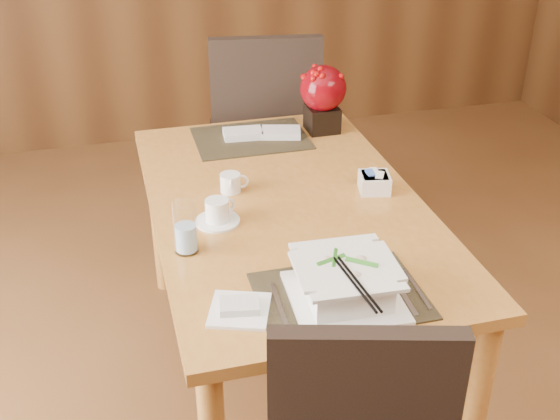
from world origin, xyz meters
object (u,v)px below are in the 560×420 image
object	(u,v)px
dining_table	(287,227)
coffee_cup	(217,213)
soup_setting	(345,283)
bread_plate	(240,310)
creamer_jug	(230,183)
sugar_caddy	(374,183)
far_chair	(264,130)
berry_decor	(323,94)
water_glass	(185,227)

from	to	relation	value
dining_table	coffee_cup	bearing A→B (deg)	-163.98
soup_setting	bread_plate	xyz separation A→B (m)	(-0.28, 0.03, -0.05)
bread_plate	soup_setting	bearing A→B (deg)	-5.43
creamer_jug	sugar_caddy	xyz separation A→B (m)	(0.48, -0.12, -0.00)
coffee_cup	creamer_jug	size ratio (longest dim) A/B	1.56
soup_setting	far_chair	world-z (taller)	far_chair
bread_plate	far_chair	bearing A→B (deg)	73.93
coffee_cup	berry_decor	size ratio (longest dim) A/B	0.52
coffee_cup	bread_plate	bearing A→B (deg)	-93.41
soup_setting	creamer_jug	size ratio (longest dim) A/B	3.35
water_glass	soup_setting	bearing A→B (deg)	-43.68
creamer_jug	dining_table	bearing A→B (deg)	-30.43
creamer_jug	bread_plate	bearing A→B (deg)	-92.78
coffee_cup	sugar_caddy	distance (m)	0.57
dining_table	far_chair	world-z (taller)	far_chair
water_glass	sugar_caddy	bearing A→B (deg)	17.83
bread_plate	berry_decor	bearing A→B (deg)	62.25
sugar_caddy	berry_decor	distance (m)	0.57
dining_table	berry_decor	size ratio (longest dim) A/B	5.42
berry_decor	soup_setting	bearing A→B (deg)	-104.80
berry_decor	bread_plate	bearing A→B (deg)	-117.75
dining_table	bread_plate	size ratio (longest dim) A/B	9.67
coffee_cup	water_glass	xyz separation A→B (m)	(-0.12, -0.14, 0.05)
bread_plate	far_chair	distance (m)	1.55
creamer_jug	far_chair	world-z (taller)	far_chair
far_chair	creamer_jug	bearing A→B (deg)	77.84
water_glass	coffee_cup	bearing A→B (deg)	50.12
berry_decor	bread_plate	size ratio (longest dim) A/B	1.78
water_glass	bread_plate	xyz separation A→B (m)	(0.09, -0.33, -0.08)
soup_setting	water_glass	distance (m)	0.52
sugar_caddy	berry_decor	bearing A→B (deg)	91.29
dining_table	berry_decor	bearing A→B (deg)	61.61
water_glass	sugar_caddy	world-z (taller)	water_glass
creamer_jug	bread_plate	size ratio (longest dim) A/B	0.59
soup_setting	sugar_caddy	world-z (taller)	soup_setting
dining_table	water_glass	xyz separation A→B (m)	(-0.37, -0.21, 0.18)
water_glass	creamer_jug	bearing A→B (deg)	59.47
soup_setting	berry_decor	xyz separation A→B (m)	(0.30, 1.13, 0.10)
soup_setting	coffee_cup	distance (m)	0.56
soup_setting	sugar_caddy	size ratio (longest dim) A/B	2.99
berry_decor	far_chair	bearing A→B (deg)	112.10
soup_setting	sugar_caddy	xyz separation A→B (m)	(0.31, 0.58, -0.03)
dining_table	sugar_caddy	size ratio (longest dim) A/B	14.62
creamer_jug	far_chair	distance (m)	0.89
creamer_jug	sugar_caddy	distance (m)	0.50
berry_decor	far_chair	xyz separation A→B (m)	(-0.15, 0.38, -0.30)
dining_table	water_glass	distance (m)	0.46
sugar_caddy	berry_decor	world-z (taller)	berry_decor
soup_setting	creamer_jug	world-z (taller)	soup_setting
soup_setting	far_chair	xyz separation A→B (m)	(0.15, 1.51, -0.20)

